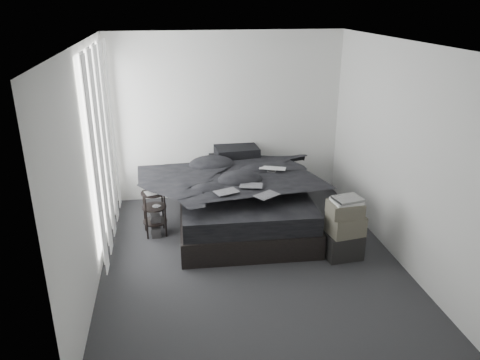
{
  "coord_description": "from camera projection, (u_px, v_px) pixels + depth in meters",
  "views": [
    {
      "loc": [
        -0.92,
        -4.98,
        3.04
      ],
      "look_at": [
        0.0,
        0.8,
        0.75
      ],
      "focal_mm": 35.0,
      "sensor_mm": 36.0,
      "label": 1
    }
  ],
  "objects": [
    {
      "name": "box_lower",
      "position": [
        343.0,
        245.0,
        5.83
      ],
      "size": [
        0.47,
        0.38,
        0.32
      ],
      "primitive_type": "cube",
      "rotation": [
        0.0,
        0.0,
        0.09
      ],
      "color": "black",
      "rests_on": "floor"
    },
    {
      "name": "side_stand",
      "position": [
        155.0,
        213.0,
        6.35
      ],
      "size": [
        0.37,
        0.37,
        0.61
      ],
      "primitive_type": "cylinder",
      "rotation": [
        0.0,
        0.0,
        0.14
      ],
      "color": "black",
      "rests_on": "floor"
    },
    {
      "name": "duvet",
      "position": [
        243.0,
        179.0,
        6.47
      ],
      "size": [
        1.79,
        2.05,
        0.27
      ],
      "primitive_type": "imported",
      "rotation": [
        0.0,
        0.0,
        -0.04
      ],
      "color": "black",
      "rests_on": "mattress"
    },
    {
      "name": "comic_a",
      "position": [
        226.0,
        186.0,
        5.86
      ],
      "size": [
        0.34,
        0.28,
        0.01
      ],
      "primitive_type": "cube",
      "rotation": [
        0.0,
        0.0,
        0.35
      ],
      "color": "black",
      "rests_on": "duvet"
    },
    {
      "name": "wall_left",
      "position": [
        89.0,
        169.0,
        5.09
      ],
      "size": [
        0.01,
        4.2,
        2.6
      ],
      "primitive_type": "cube",
      "color": "white",
      "rests_on": "ground"
    },
    {
      "name": "box_mid",
      "position": [
        346.0,
        225.0,
        5.72
      ],
      "size": [
        0.46,
        0.38,
        0.25
      ],
      "primitive_type": "cube",
      "rotation": [
        0.0,
        0.0,
        0.16
      ],
      "color": "#585446",
      "rests_on": "box_lower"
    },
    {
      "name": "art_book_snake",
      "position": [
        348.0,
        199.0,
        5.6
      ],
      "size": [
        0.37,
        0.31,
        0.03
      ],
      "primitive_type": "cube",
      "rotation": [
        0.0,
        0.0,
        0.19
      ],
      "color": "silver",
      "rests_on": "art_book_white"
    },
    {
      "name": "window_left",
      "position": [
        100.0,
        141.0,
        5.9
      ],
      "size": [
        0.02,
        2.0,
        2.3
      ],
      "primitive_type": "cube",
      "color": "white",
      "rests_on": "wall_left"
    },
    {
      "name": "pillow_upper",
      "position": [
        237.0,
        151.0,
        7.3
      ],
      "size": [
        0.69,
        0.5,
        0.15
      ],
      "primitive_type": "cube",
      "rotation": [
        0.0,
        0.0,
        0.07
      ],
      "color": "black",
      "rests_on": "pillow_lower"
    },
    {
      "name": "curtain_left",
      "position": [
        104.0,
        146.0,
        5.93
      ],
      "size": [
        0.06,
        2.12,
        2.48
      ],
      "primitive_type": "cube",
      "color": "white",
      "rests_on": "wall_left"
    },
    {
      "name": "wall_front",
      "position": [
        302.0,
        253.0,
        3.42
      ],
      "size": [
        3.6,
        0.01,
        2.6
      ],
      "primitive_type": "cube",
      "color": "white",
      "rests_on": "ground"
    },
    {
      "name": "mattress",
      "position": [
        242.0,
        194.0,
        6.62
      ],
      "size": [
        1.78,
        2.32,
        0.25
      ],
      "primitive_type": "cube",
      "rotation": [
        0.0,
        0.0,
        -0.04
      ],
      "color": "black",
      "rests_on": "bed"
    },
    {
      "name": "pillow_lower",
      "position": [
        232.0,
        160.0,
        7.37
      ],
      "size": [
        0.72,
        0.5,
        0.16
      ],
      "primitive_type": "cube",
      "rotation": [
        0.0,
        0.0,
        -0.04
      ],
      "color": "black",
      "rests_on": "mattress"
    },
    {
      "name": "comic_c",
      "position": [
        267.0,
        188.0,
        5.76
      ],
      "size": [
        0.35,
        0.32,
        0.01
      ],
      "primitive_type": "cube",
      "rotation": [
        0.0,
        0.0,
        0.58
      ],
      "color": "black",
      "rests_on": "duvet"
    },
    {
      "name": "floor",
      "position": [
        250.0,
        259.0,
        5.83
      ],
      "size": [
        3.6,
        4.2,
        0.01
      ],
      "primitive_type": "cube",
      "color": "#2B2B2D",
      "rests_on": "ground"
    },
    {
      "name": "comic_b",
      "position": [
        251.0,
        179.0,
        6.06
      ],
      "size": [
        0.33,
        0.26,
        0.01
      ],
      "primitive_type": "cube",
      "rotation": [
        0.0,
        0.0,
        -0.25
      ],
      "color": "black",
      "rests_on": "duvet"
    },
    {
      "name": "papers",
      "position": [
        154.0,
        193.0,
        6.23
      ],
      "size": [
        0.28,
        0.24,
        0.01
      ],
      "primitive_type": "cube",
      "rotation": [
        0.0,
        0.0,
        0.31
      ],
      "color": "white",
      "rests_on": "side_stand"
    },
    {
      "name": "bed",
      "position": [
        242.0,
        212.0,
        6.72
      ],
      "size": [
        1.85,
        2.39,
        0.32
      ],
      "primitive_type": "cube",
      "rotation": [
        0.0,
        0.0,
        -0.04
      ],
      "color": "black",
      "rests_on": "floor"
    },
    {
      "name": "wall_back",
      "position": [
        227.0,
        117.0,
        7.28
      ],
      "size": [
        3.6,
        0.01,
        2.6
      ],
      "primitive_type": "cube",
      "color": "white",
      "rests_on": "ground"
    },
    {
      "name": "laptop",
      "position": [
        272.0,
        165.0,
        6.57
      ],
      "size": [
        0.43,
        0.35,
        0.03
      ],
      "primitive_type": "imported",
      "rotation": [
        0.0,
        0.0,
        -0.35
      ],
      "color": "silver",
      "rests_on": "duvet"
    },
    {
      "name": "art_book_white",
      "position": [
        347.0,
        201.0,
        5.62
      ],
      "size": [
        0.36,
        0.3,
        0.03
      ],
      "primitive_type": "cube",
      "rotation": [
        0.0,
        0.0,
        0.09
      ],
      "color": "silver",
      "rests_on": "box_upper"
    },
    {
      "name": "box_upper",
      "position": [
        345.0,
        209.0,
        5.65
      ],
      "size": [
        0.4,
        0.33,
        0.17
      ],
      "primitive_type": "cube",
      "rotation": [
        0.0,
        0.0,
        0.04
      ],
      "color": "#585446",
      "rests_on": "box_mid"
    },
    {
      "name": "wall_right",
      "position": [
        398.0,
        153.0,
        5.62
      ],
      "size": [
        0.01,
        4.2,
        2.6
      ],
      "primitive_type": "cube",
      "color": "white",
      "rests_on": "ground"
    },
    {
      "name": "floor_books",
      "position": [
        156.0,
        232.0,
        6.37
      ],
      "size": [
        0.14,
        0.19,
        0.13
      ],
      "primitive_type": "cube",
      "rotation": [
        0.0,
        0.0,
        0.04
      ],
      "color": "black",
      "rests_on": "floor"
    },
    {
      "name": "ceiling",
      "position": [
        252.0,
        43.0,
        4.88
      ],
      "size": [
        3.6,
        4.2,
        0.01
      ],
      "primitive_type": "cube",
      "color": "white",
      "rests_on": "ground"
    }
  ]
}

